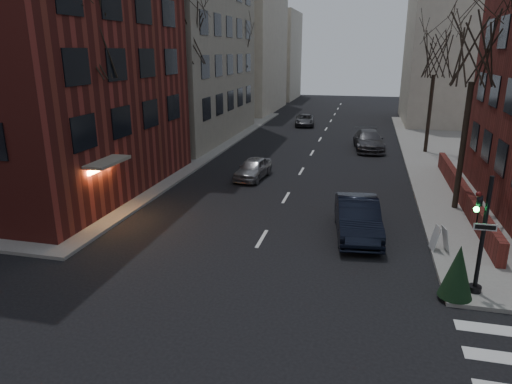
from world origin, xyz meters
TOP-DOWN VIEW (x-y plane):
  - sidewalk_far_left at (-29.00, 30.00)m, footprint 44.00×44.00m
  - building_left_brick at (-15.50, 16.50)m, footprint 15.00×15.00m
  - low_wall_right at (9.30, 19.00)m, footprint 0.35×16.00m
  - building_distant_la at (-15.00, 55.00)m, footprint 14.00×16.00m
  - building_distant_ra at (15.00, 50.00)m, footprint 14.00×14.00m
  - building_distant_lb at (-13.00, 72.00)m, footprint 10.00×12.00m
  - traffic_signal at (7.94, 8.99)m, footprint 0.76×0.44m
  - tree_left_a at (-8.80, 14.00)m, footprint 4.18×4.18m
  - tree_left_b at (-8.80, 26.00)m, footprint 4.40×4.40m
  - tree_left_c at (-8.80, 40.00)m, footprint 3.96×3.96m
  - tree_right_a at (8.80, 18.00)m, footprint 3.96×3.96m
  - tree_right_b at (8.80, 32.00)m, footprint 3.74×3.74m
  - streetlamp_near at (-8.20, 22.00)m, footprint 0.36×0.36m
  - streetlamp_far at (-8.20, 42.00)m, footprint 0.36×0.36m
  - parked_sedan at (4.00, 13.38)m, footprint 2.37×5.26m
  - car_lane_silver at (-2.75, 21.47)m, footprint 2.00×4.06m
  - car_lane_gray at (4.36, 32.26)m, footprint 2.81×5.67m
  - car_lane_far at (-2.51, 43.72)m, footprint 2.51×4.57m
  - sandwich_board at (7.30, 12.26)m, footprint 0.56×0.70m
  - evergreen_shrub at (7.30, 8.50)m, footprint 1.43×1.43m

SIDE VIEW (x-z plane):
  - sidewalk_far_left at x=-29.00m, z-range 0.00..0.15m
  - car_lane_far at x=-2.51m, z-range 0.00..1.21m
  - low_wall_right at x=9.30m, z-range 0.15..1.15m
  - sandwich_board at x=7.30m, z-range 0.15..1.15m
  - car_lane_silver at x=-2.75m, z-range 0.00..1.33m
  - car_lane_gray at x=4.36m, z-range 0.00..1.58m
  - parked_sedan at x=4.00m, z-range 0.00..1.68m
  - evergreen_shrub at x=7.30m, z-range 0.15..1.95m
  - traffic_signal at x=7.94m, z-range -0.09..3.91m
  - streetlamp_near at x=-8.20m, z-range 1.10..7.38m
  - streetlamp_far at x=-8.20m, z-range 1.10..7.38m
  - building_distant_lb at x=-13.00m, z-range 0.00..14.00m
  - tree_right_b at x=8.80m, z-range 3.00..12.18m
  - building_distant_ra at x=15.00m, z-range 0.00..16.00m
  - tree_left_c at x=-8.80m, z-range 3.17..12.89m
  - tree_right_a at x=8.80m, z-range 3.17..12.89m
  - tree_left_a at x=-8.80m, z-range 3.34..13.60m
  - tree_left_b at x=-8.80m, z-range 3.51..14.31m
  - building_left_brick at x=-15.50m, z-range 0.00..18.00m
  - building_distant_la at x=-15.00m, z-range 0.00..18.00m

